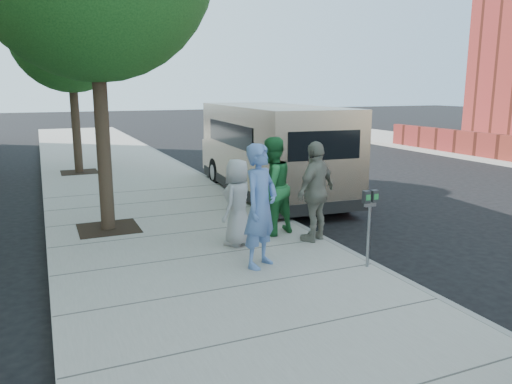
# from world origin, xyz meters

# --- Properties ---
(ground) EXTENTS (120.00, 120.00, 0.00)m
(ground) POSITION_xyz_m (0.00, 0.00, 0.00)
(ground) COLOR black
(ground) RESTS_ON ground
(sidewalk) EXTENTS (5.00, 60.00, 0.15)m
(sidewalk) POSITION_xyz_m (-1.00, 0.00, 0.07)
(sidewalk) COLOR gray
(sidewalk) RESTS_ON ground
(curb_face) EXTENTS (0.12, 60.00, 0.16)m
(curb_face) POSITION_xyz_m (1.44, 0.00, 0.07)
(curb_face) COLOR gray
(curb_face) RESTS_ON ground
(tree_far) EXTENTS (3.92, 3.80, 6.49)m
(tree_far) POSITION_xyz_m (-2.25, 10.00, 4.88)
(tree_far) COLOR black
(tree_far) RESTS_ON sidewalk
(parking_meter) EXTENTS (0.26, 0.09, 1.26)m
(parking_meter) POSITION_xyz_m (1.25, -1.58, 1.06)
(parking_meter) COLOR gray
(parking_meter) RESTS_ON sidewalk
(van) EXTENTS (2.68, 6.91, 2.52)m
(van) POSITION_xyz_m (2.37, 4.54, 1.33)
(van) COLOR tan
(van) RESTS_ON ground
(person_officer) EXTENTS (0.87, 0.80, 1.99)m
(person_officer) POSITION_xyz_m (-0.32, -0.85, 1.15)
(person_officer) COLOR #587BBB
(person_officer) RESTS_ON sidewalk
(person_green_shirt) EXTENTS (1.11, 0.98, 1.92)m
(person_green_shirt) POSITION_xyz_m (0.61, 0.72, 1.11)
(person_green_shirt) COLOR #27783A
(person_green_shirt) RESTS_ON sidewalk
(person_gray_shirt) EXTENTS (0.91, 0.89, 1.59)m
(person_gray_shirt) POSITION_xyz_m (-0.24, 0.37, 0.94)
(person_gray_shirt) COLOR #A4A5A7
(person_gray_shirt) RESTS_ON sidewalk
(person_striped_polo) EXTENTS (1.19, 0.92, 1.88)m
(person_striped_polo) POSITION_xyz_m (1.20, 0.02, 1.09)
(person_striped_polo) COLOR gray
(person_striped_polo) RESTS_ON sidewalk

